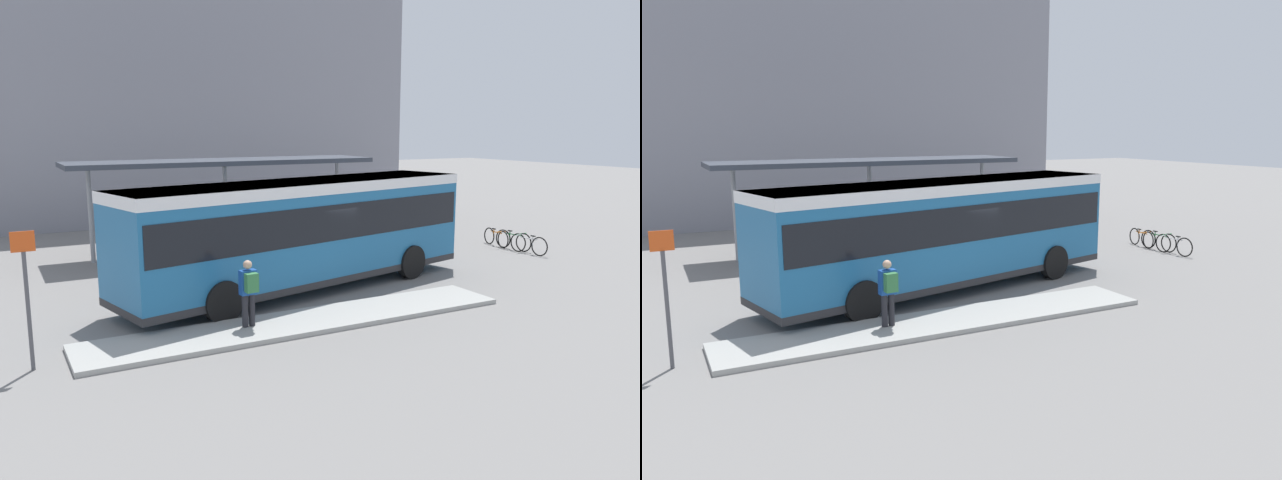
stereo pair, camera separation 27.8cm
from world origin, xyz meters
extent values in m
plane|color=slate|center=(0.00, 0.00, 0.00)|extent=(120.00, 120.00, 0.00)
cube|color=#9E9E99|center=(-1.46, -2.95, 0.06)|extent=(10.85, 1.80, 0.12)
cube|color=#1E6093|center=(0.00, 0.00, 1.79)|extent=(11.57, 4.83, 2.88)
cube|color=white|center=(0.00, 0.00, 3.08)|extent=(11.59, 4.86, 0.30)
cube|color=black|center=(0.00, 0.00, 2.14)|extent=(11.35, 4.81, 1.01)
cube|color=black|center=(5.50, 1.23, 2.14)|extent=(0.56, 2.18, 1.11)
cube|color=#28282B|center=(0.00, 0.00, 0.45)|extent=(11.58, 4.84, 0.20)
cylinder|color=black|center=(3.17, 1.90, 0.54)|extent=(1.11, 0.51, 1.07)
cylinder|color=black|center=(3.68, -0.36, 0.54)|extent=(1.11, 0.51, 1.07)
cylinder|color=black|center=(-3.68, 0.36, 0.54)|extent=(1.11, 0.51, 1.07)
cylinder|color=black|center=(-3.17, -1.90, 0.54)|extent=(1.11, 0.51, 1.07)
cylinder|color=#232328|center=(-2.95, -2.79, 0.51)|extent=(0.15, 0.15, 0.78)
cylinder|color=#232328|center=(-2.78, -2.78, 0.51)|extent=(0.15, 0.15, 0.78)
cube|color=#194799|center=(-2.87, -2.78, 1.19)|extent=(0.40, 0.23, 0.58)
cube|color=#337542|center=(-2.85, -2.98, 1.22)|extent=(0.30, 0.21, 0.44)
sphere|color=tan|center=(-2.87, -2.78, 1.61)|extent=(0.21, 0.21, 0.21)
torus|color=black|center=(9.93, 1.16, 0.36)|extent=(0.11, 0.73, 0.73)
torus|color=black|center=(10.02, 0.18, 0.36)|extent=(0.11, 0.73, 0.73)
cylinder|color=silver|center=(9.98, 0.67, 0.60)|extent=(0.10, 0.77, 0.04)
cylinder|color=silver|center=(9.99, 0.49, 0.54)|extent=(0.04, 0.04, 0.36)
cube|color=black|center=(9.99, 0.49, 0.71)|extent=(0.09, 0.19, 0.04)
cylinder|color=silver|center=(9.94, 1.06, 0.68)|extent=(0.48, 0.07, 0.03)
torus|color=black|center=(10.12, 1.05, 0.36)|extent=(0.10, 0.74, 0.74)
torus|color=black|center=(10.04, 2.05, 0.36)|extent=(0.10, 0.74, 0.74)
cylinder|color=#287F3D|center=(10.08, 1.55, 0.61)|extent=(0.10, 0.78, 0.04)
cylinder|color=#287F3D|center=(10.07, 1.73, 0.55)|extent=(0.04, 0.04, 0.36)
cube|color=black|center=(10.07, 1.73, 0.73)|extent=(0.08, 0.18, 0.04)
cylinder|color=#287F3D|center=(10.11, 1.15, 0.69)|extent=(0.48, 0.07, 0.03)
torus|color=black|center=(9.96, 1.98, 0.34)|extent=(0.16, 0.69, 0.69)
torus|color=black|center=(10.10, 2.91, 0.34)|extent=(0.16, 0.69, 0.69)
cylinder|color=orange|center=(10.03, 2.44, 0.57)|extent=(0.15, 0.73, 0.04)
cylinder|color=orange|center=(10.06, 2.61, 0.51)|extent=(0.04, 0.04, 0.34)
cube|color=black|center=(10.06, 2.61, 0.68)|extent=(0.10, 0.19, 0.04)
cylinder|color=orange|center=(9.97, 2.07, 0.65)|extent=(0.48, 0.11, 0.03)
cube|color=#383D47|center=(0.15, 6.96, 3.44)|extent=(11.80, 2.79, 0.18)
cylinder|color=gray|center=(-4.86, 6.96, 1.68)|extent=(0.16, 0.16, 3.35)
cylinder|color=gray|center=(5.17, 6.96, 1.68)|extent=(0.16, 0.16, 3.35)
cylinder|color=gray|center=(0.15, 6.96, 1.68)|extent=(0.16, 0.16, 3.35)
cylinder|color=#4C4C51|center=(-7.55, -2.98, 1.20)|extent=(0.08, 0.08, 2.40)
cube|color=#D84C19|center=(-7.55, -2.98, 2.60)|extent=(0.44, 0.03, 0.40)
cube|color=gray|center=(0.87, 20.56, 5.94)|extent=(25.79, 12.20, 11.88)
camera|label=1|loc=(-8.14, -16.01, 4.76)|focal=35.00mm
camera|label=2|loc=(-7.89, -16.14, 4.76)|focal=35.00mm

